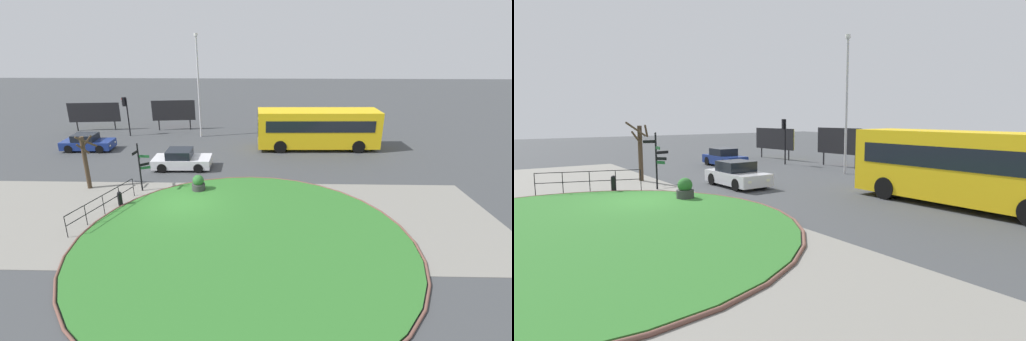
{
  "view_description": "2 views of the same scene",
  "coord_description": "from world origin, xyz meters",
  "views": [
    {
      "loc": [
        4.38,
        -17.46,
        8.61
      ],
      "look_at": [
        3.89,
        2.16,
        1.17
      ],
      "focal_mm": 25.14,
      "sensor_mm": 36.0,
      "label": 1
    },
    {
      "loc": [
        17.65,
        -5.91,
        3.74
      ],
      "look_at": [
        4.82,
        3.32,
        1.67
      ],
      "focal_mm": 29.38,
      "sensor_mm": 36.0,
      "label": 2
    }
  ],
  "objects": [
    {
      "name": "car_near_lane",
      "position": [
        -1.28,
        5.56,
        0.61
      ],
      "size": [
        3.96,
        1.99,
        1.35
      ],
      "rotation": [
        0.0,
        0.0,
        0.02
      ],
      "color": "silver",
      "rests_on": "ground"
    },
    {
      "name": "planter_near_signpost",
      "position": [
        0.53,
        1.74,
        0.46
      ],
      "size": [
        0.77,
        0.77,
        1.01
      ],
      "color": "#383838",
      "rests_on": "ground"
    },
    {
      "name": "signpost_directional",
      "position": [
        -2.76,
        1.74,
        1.65
      ],
      "size": [
        0.84,
        1.33,
        2.92
      ],
      "color": "black",
      "rests_on": "ground"
    },
    {
      "name": "sidewalk_paving",
      "position": [
        0.0,
        -1.53,
        0.01
      ],
      "size": [
        32.0,
        8.94,
        0.02
      ],
      "primitive_type": "cube",
      "color": "gray",
      "rests_on": "ground"
    },
    {
      "name": "grass_island",
      "position": [
        3.52,
        -3.68,
        0.05
      ],
      "size": [
        14.83,
        14.83,
        0.1
      ],
      "primitive_type": "cylinder",
      "color": "#2D6B28",
      "rests_on": "ground"
    },
    {
      "name": "lamppost_tall",
      "position": [
        -1.35,
        13.75,
        4.68
      ],
      "size": [
        0.32,
        0.32,
        8.76
      ],
      "color": "#B7B7BC",
      "rests_on": "ground"
    },
    {
      "name": "ground",
      "position": [
        0.0,
        0.0,
        0.0
      ],
      "size": [
        120.0,
        120.0,
        0.0
      ],
      "primitive_type": "plane",
      "color": "#3D3F42"
    },
    {
      "name": "billboard_left",
      "position": [
        -11.79,
        15.76,
        1.72
      ],
      "size": [
        4.75,
        0.66,
        2.66
      ],
      "rotation": [
        0.0,
        0.0,
        0.11
      ],
      "color": "black",
      "rests_on": "ground"
    },
    {
      "name": "grass_kerb_ring",
      "position": [
        3.52,
        -3.68,
        0.06
      ],
      "size": [
        15.14,
        15.14,
        0.11
      ],
      "primitive_type": "torus",
      "color": "brown",
      "rests_on": "ground"
    },
    {
      "name": "bus_yellow",
      "position": [
        8.58,
        10.45,
        1.67
      ],
      "size": [
        9.57,
        2.91,
        3.1
      ],
      "rotation": [
        0.0,
        0.0,
        3.17
      ],
      "color": "yellow",
      "rests_on": "ground"
    },
    {
      "name": "railing_grass_edge",
      "position": [
        -3.77,
        -1.31,
        0.69
      ],
      "size": [
        1.51,
        4.56,
        1.08
      ],
      "rotation": [
        0.0,
        0.0,
        4.4
      ],
      "color": "black",
      "rests_on": "ground"
    },
    {
      "name": "street_tree_bare",
      "position": [
        -6.03,
        1.98,
        1.8
      ],
      "size": [
        1.06,
        1.4,
        3.42
      ],
      "color": "#423323",
      "rests_on": "ground"
    },
    {
      "name": "bollard_foreground",
      "position": [
        -3.33,
        -0.31,
        0.43
      ],
      "size": [
        0.24,
        0.24,
        0.84
      ],
      "color": "black",
      "rests_on": "ground"
    },
    {
      "name": "traffic_light_near",
      "position": [
        -8.0,
        13.9,
        2.56
      ],
      "size": [
        0.49,
        0.29,
        3.49
      ],
      "rotation": [
        0.0,
        0.0,
        3.03
      ],
      "color": "black",
      "rests_on": "ground"
    },
    {
      "name": "billboard_right",
      "position": [
        -4.3,
        16.15,
        1.86
      ],
      "size": [
        4.02,
        0.62,
        2.86
      ],
      "rotation": [
        0.0,
        0.0,
        0.12
      ],
      "color": "black",
      "rests_on": "ground"
    },
    {
      "name": "car_far_lane",
      "position": [
        -9.68,
        9.52,
        0.61
      ],
      "size": [
        3.95,
        1.82,
        1.32
      ],
      "rotation": [
        0.0,
        0.0,
        0.02
      ],
      "color": "navy",
      "rests_on": "ground"
    }
  ]
}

